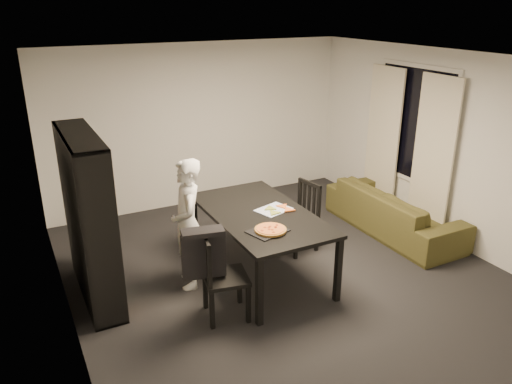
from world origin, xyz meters
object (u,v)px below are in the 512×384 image
person (188,224)px  chair_left (217,271)px  dining_table (260,218)px  baking_tray (268,231)px  bookshelf (89,218)px  pepperoni_pizza (270,230)px  chair_right (303,212)px  sofa (394,211)px

person → chair_left: bearing=15.4°
dining_table → baking_tray: 0.54m
dining_table → baking_tray: bearing=-108.4°
bookshelf → dining_table: (1.88, -0.46, -0.20)m
person → bookshelf: bearing=-92.0°
dining_table → pepperoni_pizza: pepperoni_pizza is taller
bookshelf → dining_table: bearing=-13.7°
dining_table → chair_left: 1.04m
baking_tray → chair_left: bearing=-171.3°
chair_left → baking_tray: size_ratio=2.42×
chair_right → person: 1.71m
chair_left → chair_right: bearing=-48.5°
bookshelf → person: size_ratio=1.22×
chair_right → pepperoni_pizza: bearing=-58.2°
dining_table → person: person is taller
dining_table → baking_tray: baking_tray is taller
bookshelf → dining_table: 1.94m
chair_left → person: bearing=13.6°
pepperoni_pizza → chair_left: bearing=-173.2°
bookshelf → pepperoni_pizza: 1.99m
dining_table → person: bearing=168.5°
bookshelf → pepperoni_pizza: bookshelf is taller
chair_left → chair_right: chair_left is taller
chair_left → baking_tray: bearing=-69.7°
bookshelf → chair_right: bearing=-2.3°
dining_table → chair_right: chair_right is taller
person → pepperoni_pizza: (0.70, -0.69, 0.07)m
chair_left → sofa: chair_left is taller
bookshelf → person: bearing=-15.4°
chair_right → dining_table: bearing=-77.2°
bookshelf → baking_tray: bookshelf is taller
bookshelf → chair_left: 1.55m
dining_table → pepperoni_pizza: bearing=-105.3°
bookshelf → person: (1.03, -0.28, -0.17)m
chair_right → baking_tray: bearing=-59.5°
dining_table → pepperoni_pizza: (-0.14, -0.52, 0.10)m
chair_right → pepperoni_pizza: 1.34m
chair_right → pepperoni_pizza: (-0.98, -0.87, 0.31)m
sofa → person: bearing=90.3°
bookshelf → pepperoni_pizza: size_ratio=5.43×
dining_table → chair_left: size_ratio=2.04×
person → pepperoni_pizza: 0.99m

